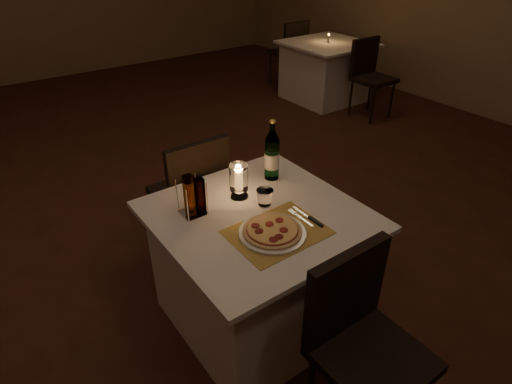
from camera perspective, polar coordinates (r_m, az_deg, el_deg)
floor at (r=3.18m, az=-5.95°, el=-7.11°), size 8.00×10.00×0.02m
main_table at (r=2.40m, az=0.28°, el=-10.14°), size 1.00×1.00×0.74m
chair_near at (r=1.91m, az=13.64°, el=-17.53°), size 0.42×0.42×0.90m
chair_far at (r=2.79m, az=-8.40°, el=0.63°), size 0.42×0.42×0.90m
placemat at (r=2.04m, az=2.85°, el=-5.38°), size 0.45×0.34×0.00m
plate at (r=2.02m, az=2.19°, el=-5.48°), size 0.32×0.32×0.01m
pizza at (r=2.01m, az=2.19°, el=-5.12°), size 0.28×0.28×0.02m
fork at (r=2.15m, az=5.75°, el=-3.28°), size 0.02×0.18×0.00m
knife at (r=2.13m, az=7.54°, el=-3.65°), size 0.02×0.22×0.01m
tumbler at (r=2.22m, az=1.19°, el=-0.72°), size 0.09×0.09×0.09m
water_bottle at (r=2.42m, az=2.14°, el=4.87°), size 0.09×0.09×0.35m
hurricane_candle at (r=2.25m, az=-2.32°, el=1.81°), size 0.10×0.10×0.19m
cruet_caddy at (r=2.14m, az=-8.41°, el=-0.75°), size 0.12×0.12×0.21m
neighbor_table_right at (r=5.92m, az=9.27°, el=15.62°), size 1.00×1.00×0.74m
neighbor_chair_ra at (r=5.41m, az=14.86°, el=15.42°), size 0.42×0.42×0.90m
neighbor_chair_rb at (r=6.38m, az=4.74°, el=18.70°), size 0.42×0.42×0.90m
neighbor_candle_right at (r=5.82m, az=9.64°, el=19.53°), size 0.03×0.03×0.11m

